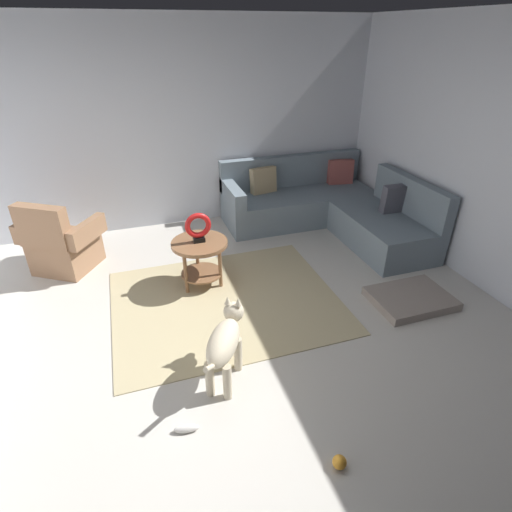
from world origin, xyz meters
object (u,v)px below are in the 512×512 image
sectional_couch (328,209)px  dog_toy_ball (339,462)px  dog_bed_mat (411,299)px  dog (225,341)px  dog_toy_bone (187,428)px  torus_sculpture (198,227)px  side_table (200,252)px  armchair (62,245)px

sectional_couch → dog_toy_ball: sectional_couch is taller
dog_bed_mat → dog: dog is taller
dog_toy_bone → sectional_couch: bearing=47.7°
sectional_couch → torus_sculpture: bearing=-155.6°
side_table → dog: dog is taller
sectional_couch → side_table: sectional_couch is taller
dog_bed_mat → dog: 2.16m
dog_toy_ball → torus_sculpture: bearing=99.4°
side_table → dog_bed_mat: size_ratio=0.75×
sectional_couch → dog_toy_bone: 3.73m
sectional_couch → armchair: same height
armchair → dog_toy_ball: bearing=-27.8°
sectional_couch → dog_toy_ball: size_ratio=23.91×
armchair → side_table: bearing=2.3°
dog_toy_bone → side_table: bearing=74.8°
armchair → sectional_couch: bearing=33.6°
torus_sculpture → dog: 1.47m
dog → dog_toy_bone: 0.67m
dog_toy_ball → sectional_couch: bearing=64.2°
dog → dog_toy_bone: dog is taller
dog_toy_ball → dog_toy_bone: dog_toy_ball is taller
torus_sculpture → armchair: bearing=149.8°
armchair → dog_bed_mat: 3.94m
dog → dog_toy_bone: (-0.40, -0.41, -0.35)m
dog_toy_ball → dog: bearing=116.5°
sectional_couch → armchair: 3.47m
armchair → dog_bed_mat: armchair is taller
armchair → dog_toy_ball: armchair is taller
side_table → dog: size_ratio=0.80×
side_table → dog_toy_ball: size_ratio=6.38×
armchair → side_table: 1.69m
side_table → dog: bearing=-93.9°
torus_sculpture → sectional_couch: bearing=24.4°
sectional_couch → armchair: bearing=-179.0°
torus_sculpture → dog: torus_sculpture is taller
side_table → armchair: bearing=149.8°
torus_sculpture → dog_toy_ball: 2.54m
sectional_couch → dog_bed_mat: sectional_couch is taller
dog → dog_bed_mat: bearing=42.2°
sectional_couch → dog_bed_mat: (-0.01, -1.93, -0.25)m
dog_bed_mat → dog_toy_bone: size_ratio=4.44×
dog_toy_ball → side_table: bearing=99.4°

